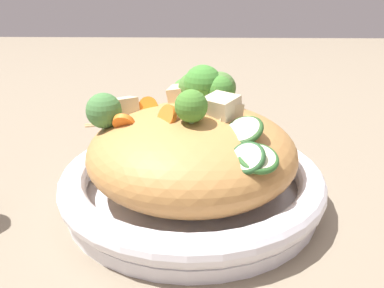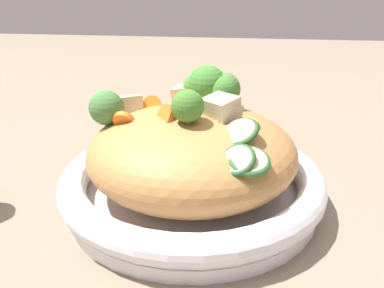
{
  "view_description": "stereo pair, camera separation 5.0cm",
  "coord_description": "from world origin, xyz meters",
  "views": [
    {
      "loc": [
        -0.46,
        -0.01,
        0.27
      ],
      "look_at": [
        0.0,
        0.0,
        0.08
      ],
      "focal_mm": 38.07,
      "sensor_mm": 36.0,
      "label": 1
    },
    {
      "loc": [
        -0.46,
        -0.06,
        0.27
      ],
      "look_at": [
        0.0,
        0.0,
        0.08
      ],
      "focal_mm": 38.07,
      "sensor_mm": 36.0,
      "label": 2
    }
  ],
  "objects": [
    {
      "name": "broccoli_florets",
      "position": [
        0.04,
        0.01,
        0.13
      ],
      "size": [
        0.18,
        0.2,
        0.08
      ],
      "color": "#98B06F",
      "rests_on": "serving_bowl"
    },
    {
      "name": "ground_plane",
      "position": [
        0.0,
        0.0,
        0.0
      ],
      "size": [
        3.0,
        3.0,
        0.0
      ],
      "primitive_type": "plane",
      "color": "#7E705C"
    },
    {
      "name": "noodle_heap",
      "position": [
        -0.0,
        -0.0,
        0.07
      ],
      "size": [
        0.26,
        0.26,
        0.11
      ],
      "color": "#B68045",
      "rests_on": "serving_bowl"
    },
    {
      "name": "zucchini_slices",
      "position": [
        -0.07,
        -0.06,
        0.11
      ],
      "size": [
        0.1,
        0.07,
        0.04
      ],
      "color": "beige",
      "rests_on": "serving_bowl"
    },
    {
      "name": "serving_bowl",
      "position": [
        0.0,
        0.0,
        0.03
      ],
      "size": [
        0.33,
        0.33,
        0.05
      ],
      "color": "white",
      "rests_on": "ground_plane"
    },
    {
      "name": "carrot_coins",
      "position": [
        0.01,
        0.04,
        0.12
      ],
      "size": [
        0.1,
        0.11,
        0.04
      ],
      "color": "orange",
      "rests_on": "serving_bowl"
    },
    {
      "name": "chicken_chunks",
      "position": [
        0.02,
        0.01,
        0.12
      ],
      "size": [
        0.11,
        0.18,
        0.05
      ],
      "color": "beige",
      "rests_on": "serving_bowl"
    },
    {
      "name": "chopsticks_pair",
      "position": [
        0.31,
        0.12,
        0.0
      ],
      "size": [
        0.08,
        0.21,
        0.01
      ],
      "color": "tan",
      "rests_on": "ground_plane"
    }
  ]
}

